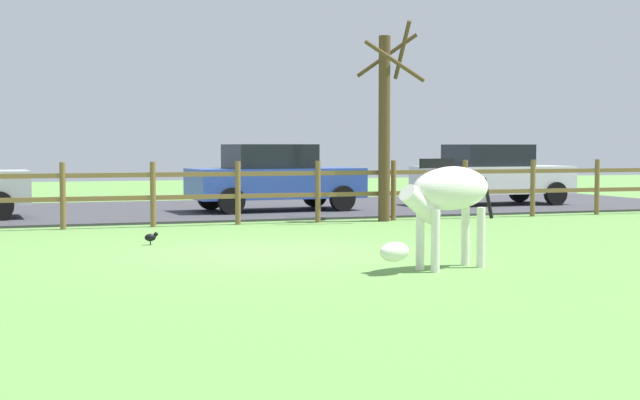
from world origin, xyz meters
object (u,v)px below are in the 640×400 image
parked_car_white (491,174)px  bare_tree (386,120)px  crow_on_grass (151,237)px  zebra (446,197)px  parked_car_blue (274,177)px

parked_car_white → bare_tree: bearing=-141.8°
crow_on_grass → parked_car_white: size_ratio=0.05×
bare_tree → zebra: bearing=-107.5°
zebra → parked_car_blue: size_ratio=0.46×
parked_car_white → parked_car_blue: (-5.98, -0.33, 0.00)m
parked_car_white → parked_car_blue: size_ratio=0.99×
crow_on_grass → parked_car_blue: (3.94, 6.41, 0.72)m
bare_tree → parked_car_blue: size_ratio=1.01×
parked_car_white → crow_on_grass: bearing=-145.8°
zebra → parked_car_blue: parked_car_blue is taller
bare_tree → zebra: bare_tree is taller
zebra → crow_on_grass: 5.27m
bare_tree → crow_on_grass: bearing=-149.4°
parked_car_white → parked_car_blue: same height
bare_tree → parked_car_white: bare_tree is taller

